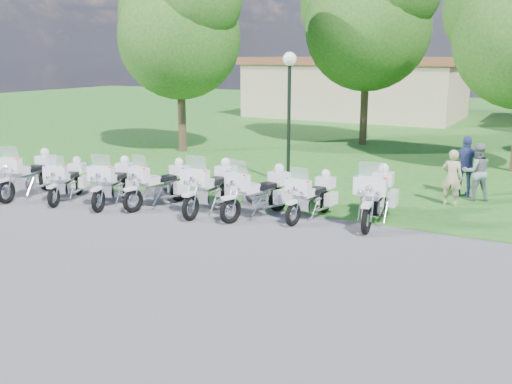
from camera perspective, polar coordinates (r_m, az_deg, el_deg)
The scene contains 17 objects.
ground at distance 13.79m, azimuth -5.47°, elevation -4.47°, with size 100.00×100.00×0.00m, color #5C5C62.
grass_lawn at distance 38.75m, azimuth 17.78°, elevation 6.62°, with size 100.00×48.00×0.01m, color #29631F.
motorcycle_0 at distance 18.88m, azimuth -21.71°, elevation 1.74°, with size 1.08×2.48×1.67m.
motorcycle_1 at distance 17.96m, azimuth -18.32°, elevation 1.18°, with size 1.20×2.09×1.47m.
motorcycle_2 at distance 17.09m, azimuth -13.99°, elevation 1.03°, with size 1.18×2.31×1.59m.
motorcycle_3 at distance 16.60m, azimuth -9.55°, elevation 0.88°, with size 1.08×2.34×1.59m.
motorcycle_4 at distance 15.81m, azimuth -4.47°, elevation 0.56°, with size 0.85×2.53×1.70m.
motorcycle_5 at distance 15.27m, azimuth 0.32°, elevation 0.06°, with size 1.27×2.37×1.64m.
motorcycle_6 at distance 15.18m, azimuth 5.65°, elevation -0.34°, with size 0.91×2.21×1.49m.
motorcycle_7 at distance 14.99m, azimuth 11.95°, elevation -0.33°, with size 1.01×2.60×1.75m.
lamp_post at distance 18.69m, azimuth 3.35°, elevation 10.51°, with size 0.44×0.44×4.35m.
tree_0 at distance 25.85m, azimuth -7.73°, elevation 16.15°, with size 6.21×5.30×8.28m.
tree_1 at distance 28.12m, azimuth 11.07°, elevation 16.93°, with size 6.83×5.83×9.10m.
building_west at distance 41.11m, azimuth 9.94°, elevation 10.31°, with size 14.56×8.32×4.10m.
bystander_a at distance 17.32m, azimuth 18.99°, elevation 1.36°, with size 0.59×0.39×1.63m, color tan.
bystander_b at distance 18.16m, azimuth 21.17°, elevation 1.88°, with size 0.84×0.65×1.73m, color gray.
bystander_c at distance 18.55m, azimuth 20.26°, elevation 2.40°, with size 1.09×0.45×1.86m, color navy.
Camera 1 is at (7.46, -10.79, 4.25)m, focal length 40.00 mm.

